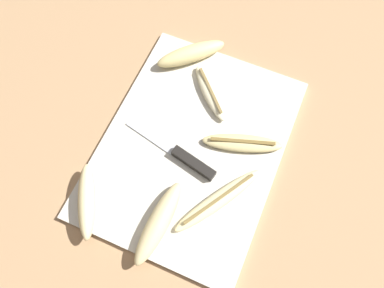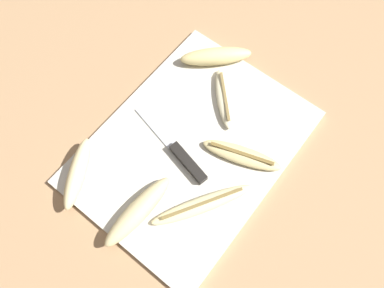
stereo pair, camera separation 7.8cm
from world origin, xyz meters
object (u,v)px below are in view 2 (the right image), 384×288
object	(u,v)px
banana_bright_far	(225,98)
banana_spotted_left	(242,155)
banana_mellow_near	(138,211)
banana_ripe_center	(77,173)
knife	(182,156)
banana_golden_short	(216,56)
banana_soft_right	(202,205)

from	to	relation	value
banana_bright_far	banana_spotted_left	world-z (taller)	same
banana_mellow_near	banana_ripe_center	distance (m)	0.15
banana_bright_far	banana_mellow_near	world-z (taller)	banana_mellow_near
knife	banana_mellow_near	bearing A→B (deg)	-164.57
banana_spotted_left	banana_mellow_near	size ratio (longest dim) A/B	0.98
knife	banana_golden_short	size ratio (longest dim) A/B	1.51
banana_bright_far	banana_ripe_center	xyz separation A→B (m)	(-0.32, 0.13, 0.01)
banana_golden_short	knife	bearing A→B (deg)	-159.22
knife	banana_soft_right	world-z (taller)	banana_soft_right
banana_spotted_left	banana_mellow_near	bearing A→B (deg)	158.09
banana_bright_far	banana_mellow_near	bearing A→B (deg)	-176.55
banana_golden_short	banana_ripe_center	distance (m)	0.40
banana_spotted_left	banana_golden_short	distance (m)	0.24
banana_spotted_left	banana_golden_short	world-z (taller)	banana_golden_short
banana_mellow_near	banana_ripe_center	world-z (taller)	banana_ripe_center
banana_spotted_left	banana_soft_right	world-z (taller)	same
banana_ripe_center	banana_mellow_near	bearing A→B (deg)	-83.07
knife	banana_bright_far	size ratio (longest dim) A/B	1.68
knife	banana_ripe_center	xyz separation A→B (m)	(-0.16, 0.14, 0.01)
banana_golden_short	banana_mellow_near	world-z (taller)	same
knife	banana_spotted_left	xyz separation A→B (m)	(0.08, -0.10, 0.00)
knife	banana_soft_right	xyz separation A→B (m)	(-0.06, -0.10, 0.00)
banana_golden_short	banana_ripe_center	bearing A→B (deg)	172.96
banana_bright_far	banana_ripe_center	world-z (taller)	banana_ripe_center
banana_spotted_left	banana_mellow_near	xyz separation A→B (m)	(-0.22, 0.09, 0.01)
banana_spotted_left	banana_golden_short	xyz separation A→B (m)	(0.16, 0.19, 0.01)
banana_bright_far	banana_soft_right	xyz separation A→B (m)	(-0.22, -0.11, -0.00)
banana_spotted_left	banana_ripe_center	size ratio (longest dim) A/B	1.16
banana_golden_short	banana_ripe_center	world-z (taller)	banana_ripe_center
banana_bright_far	banana_soft_right	world-z (taller)	same
knife	banana_ripe_center	distance (m)	0.21
banana_bright_far	knife	bearing A→B (deg)	-176.12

